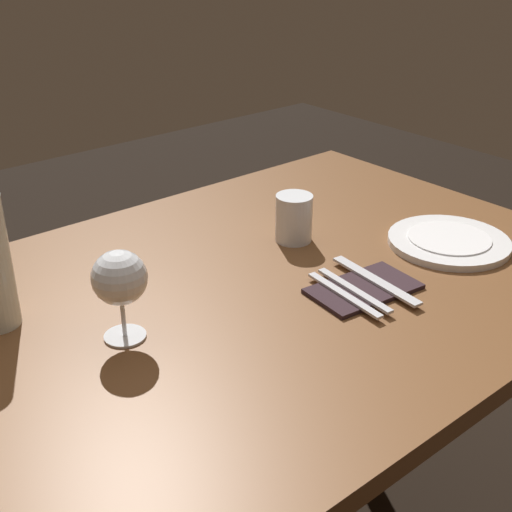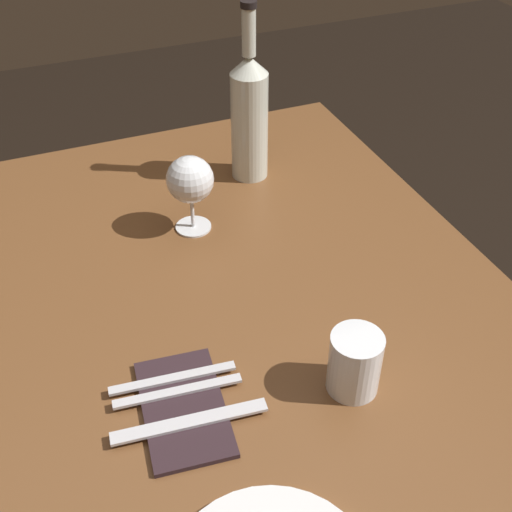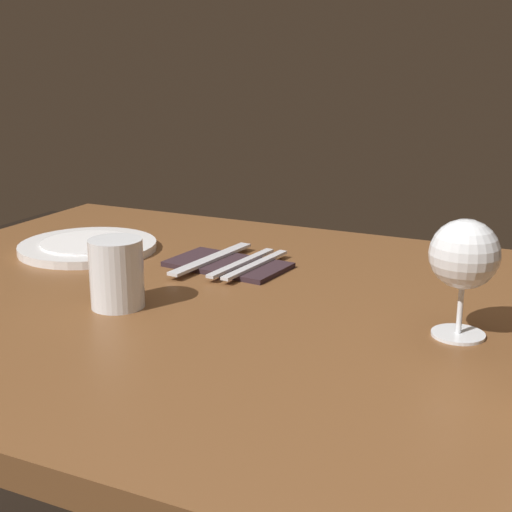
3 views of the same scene
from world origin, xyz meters
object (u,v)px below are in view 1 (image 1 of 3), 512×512
water_tumbler (294,221)px  table_knife (375,280)px  dinner_plate (449,241)px  wine_glass_left (120,280)px  folded_napkin (364,289)px  fork_inner (354,290)px  fork_outer (344,295)px

water_tumbler → table_knife: water_tumbler is taller
water_tumbler → dinner_plate: (0.22, -0.22, -0.03)m
wine_glass_left → water_tumbler: bearing=12.1°
wine_glass_left → folded_napkin: wine_glass_left is taller
folded_napkin → fork_inner: (-0.02, 0.00, 0.01)m
wine_glass_left → folded_napkin: 0.43m
fork_inner → table_knife: size_ratio=0.86×
folded_napkin → fork_inner: fork_inner is taller
wine_glass_left → table_knife: size_ratio=0.70×
dinner_plate → fork_outer: size_ratio=1.33×
fork_outer → dinner_plate: bearing=3.0°
fork_outer → table_knife: bearing=0.0°
fork_outer → water_tumbler: bearing=67.0°
water_tumbler → fork_outer: water_tumbler is taller
fork_outer → table_knife: size_ratio=0.86×
fork_inner → table_knife: same height
fork_inner → fork_outer: size_ratio=1.00×
water_tumbler → fork_inner: (-0.07, -0.23, -0.03)m
fork_inner → fork_outer: same height
water_tumbler → fork_outer: bearing=-113.0°
dinner_plate → fork_inner: dinner_plate is taller
table_knife → fork_outer: bearing=180.0°
wine_glass_left → dinner_plate: (0.66, -0.12, -0.09)m
water_tumbler → folded_napkin: (-0.05, -0.23, -0.04)m
wine_glass_left → water_tumbler: (0.44, 0.09, -0.06)m
dinner_plate → fork_outer: (-0.32, -0.02, 0.00)m
table_knife → wine_glass_left: bearing=162.0°
fork_inner → table_knife: (0.05, 0.00, 0.00)m
folded_napkin → fork_inner: 0.03m
wine_glass_left → fork_inner: 0.40m
dinner_plate → table_knife: (-0.24, -0.02, 0.00)m
wine_glass_left → fork_outer: (0.34, -0.14, -0.09)m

